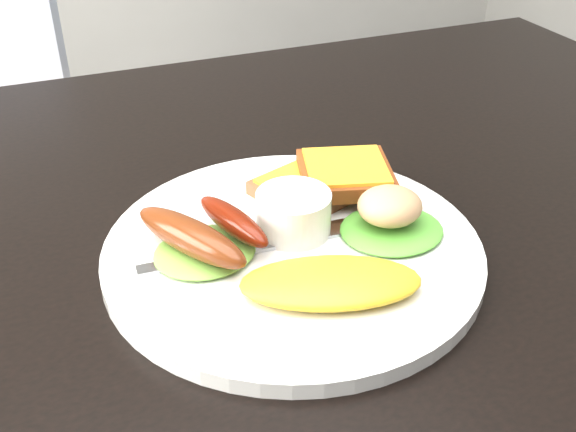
# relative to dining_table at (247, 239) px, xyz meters

# --- Properties ---
(dining_table) EXTENTS (1.20, 0.80, 0.04)m
(dining_table) POSITION_rel_dining_table_xyz_m (0.00, 0.00, 0.00)
(dining_table) COLOR black
(dining_table) RESTS_ON ground
(person) EXTENTS (0.52, 0.40, 1.31)m
(person) POSITION_rel_dining_table_xyz_m (0.12, 0.71, -0.08)
(person) COLOR #23558A
(person) RESTS_ON ground
(plate) EXTENTS (0.30, 0.30, 0.01)m
(plate) POSITION_rel_dining_table_xyz_m (0.02, -0.06, 0.03)
(plate) COLOR white
(plate) RESTS_ON dining_table
(lettuce_left) EXTENTS (0.09, 0.08, 0.01)m
(lettuce_left) POSITION_rel_dining_table_xyz_m (-0.05, -0.05, 0.04)
(lettuce_left) COLOR #57A238
(lettuce_left) RESTS_ON plate
(lettuce_right) EXTENTS (0.09, 0.08, 0.01)m
(lettuce_right) POSITION_rel_dining_table_xyz_m (0.10, -0.08, 0.04)
(lettuce_right) COLOR green
(lettuce_right) RESTS_ON plate
(omelette) EXTENTS (0.14, 0.10, 0.02)m
(omelette) POSITION_rel_dining_table_xyz_m (0.02, -0.13, 0.04)
(omelette) COLOR #FFB748
(omelette) RESTS_ON plate
(sausage_a) EXTENTS (0.08, 0.11, 0.03)m
(sausage_a) POSITION_rel_dining_table_xyz_m (-0.06, -0.05, 0.05)
(sausage_a) COLOR brown
(sausage_a) RESTS_ON lettuce_left
(sausage_b) EXTENTS (0.05, 0.09, 0.02)m
(sausage_b) POSITION_rel_dining_table_xyz_m (-0.02, -0.04, 0.05)
(sausage_b) COLOR #6B0706
(sausage_b) RESTS_ON lettuce_left
(ramekin) EXTENTS (0.07, 0.07, 0.03)m
(ramekin) POSITION_rel_dining_table_xyz_m (0.02, -0.05, 0.05)
(ramekin) COLOR white
(ramekin) RESTS_ON plate
(toast_a) EXTENTS (0.09, 0.09, 0.01)m
(toast_a) POSITION_rel_dining_table_xyz_m (0.06, -0.00, 0.04)
(toast_a) COLOR brown
(toast_a) RESTS_ON plate
(toast_b) EXTENTS (0.10, 0.10, 0.01)m
(toast_b) POSITION_rel_dining_table_xyz_m (0.09, -0.01, 0.05)
(toast_b) COLOR brown
(toast_b) RESTS_ON toast_a
(potato_salad) EXTENTS (0.05, 0.05, 0.03)m
(potato_salad) POSITION_rel_dining_table_xyz_m (0.09, -0.08, 0.06)
(potato_salad) COLOR beige
(potato_salad) RESTS_ON lettuce_right
(fork) EXTENTS (0.15, 0.02, 0.00)m
(fork) POSITION_rel_dining_table_xyz_m (-0.03, -0.06, 0.03)
(fork) COLOR #ADAFB7
(fork) RESTS_ON plate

